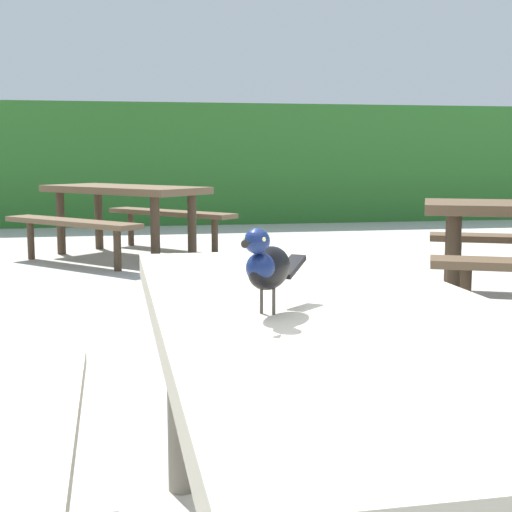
% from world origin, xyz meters
% --- Properties ---
extents(hedge_wall, '(28.00, 1.89, 1.83)m').
position_xyz_m(hedge_wall, '(0.00, 10.60, 0.91)').
color(hedge_wall, '#2D6B28').
rests_on(hedge_wall, ground).
extents(picnic_table_foreground, '(1.70, 1.81, 0.74)m').
position_xyz_m(picnic_table_foreground, '(0.10, 0.28, 0.56)').
color(picnic_table_foreground, '#B2A893').
rests_on(picnic_table_foreground, ground).
extents(bird_grackle, '(0.19, 0.25, 0.18)m').
position_xyz_m(bird_grackle, '(-0.05, 0.21, 0.84)').
color(bird_grackle, black).
rests_on(bird_grackle, picnic_table_foreground).
extents(picnic_table_mid_left, '(2.40, 2.40, 0.74)m').
position_xyz_m(picnic_table_mid_left, '(-0.33, 6.42, 0.56)').
color(picnic_table_mid_left, brown).
rests_on(picnic_table_mid_left, ground).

